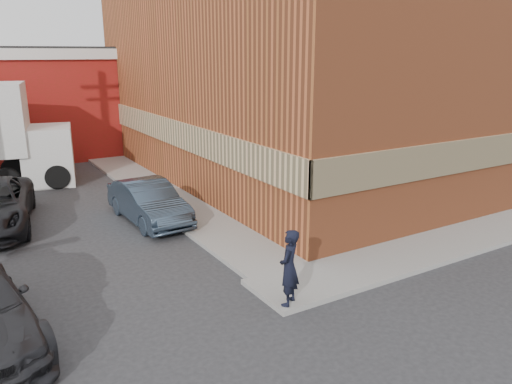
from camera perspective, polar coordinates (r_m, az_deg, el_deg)
ground at (r=12.29m, az=0.31°, el=-9.95°), size 90.00×90.00×0.00m
brick_building at (r=23.34m, az=6.82°, el=14.00°), size 14.25×18.25×9.36m
sidewalk_south at (r=16.65m, az=24.75°, el=-4.23°), size 16.00×1.80×0.12m
sidewalk_west at (r=20.23m, az=-11.61°, el=0.27°), size 1.80×18.00×0.12m
man at (r=10.62m, az=3.80°, el=-8.61°), size 0.73×0.69×1.67m
sedan at (r=16.45m, az=-12.18°, el=-1.11°), size 1.64×4.13×1.34m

